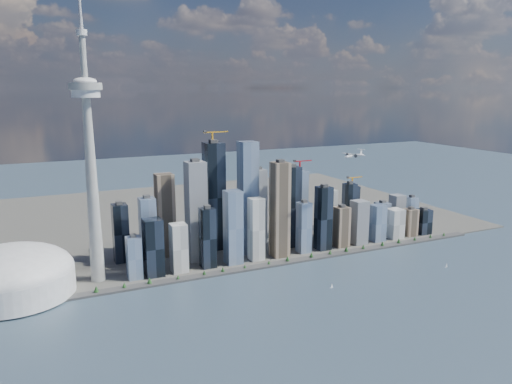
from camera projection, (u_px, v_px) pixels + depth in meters
name	position (u px, v px, depth m)	size (l,w,h in m)	color
ground	(327.00, 319.00, 773.84)	(4000.00, 4000.00, 0.00)	#2F4252
seawall	(258.00, 267.00, 995.39)	(1100.00, 22.00, 4.00)	#383838
land	(190.00, 216.00, 1395.02)	(1400.00, 900.00, 3.00)	#4C4C47
shoreline_trees	(258.00, 264.00, 994.00)	(960.53, 7.20, 8.80)	#3F2D1E
skyscraper_cluster	(266.00, 215.00, 1080.87)	(736.00, 142.00, 261.48)	black
needle_tower	(90.00, 155.00, 877.20)	(56.00, 56.00, 550.50)	gray
dome_stadium	(13.00, 275.00, 850.71)	(200.00, 200.00, 86.00)	silver
airplane	(354.00, 155.00, 1003.73)	(59.46, 53.07, 14.74)	silver
sailboat_west	(332.00, 286.00, 895.53)	(6.63, 2.46, 9.15)	white
sailboat_east	(447.00, 266.00, 998.42)	(6.80, 2.32, 9.40)	white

